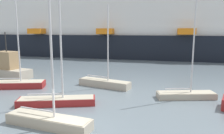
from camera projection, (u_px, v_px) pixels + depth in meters
ground_plane at (67, 134)px, 12.96m from camera, size 600.00×600.00×0.00m
sailboat_0 at (186, 94)px, 19.69m from camera, size 5.30×2.54×9.27m
sailboat_1 at (104, 82)px, 23.61m from camera, size 5.89×2.90×8.54m
sailboat_2 at (17, 83)px, 23.31m from camera, size 5.91×3.14×10.90m
sailboat_3 at (57, 98)px, 17.98m from camera, size 6.36×3.16×12.15m
sailboat_4 at (48, 118)px, 13.90m from camera, size 5.89×2.21×10.85m
fishing_boat_1 at (7, 68)px, 28.24m from camera, size 7.29×3.76×5.77m
channel_buoy_2 at (6, 70)px, 31.95m from camera, size 0.59×0.59×1.58m
cruise_ship at (81, 31)px, 52.89m from camera, size 89.84×17.13×17.43m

